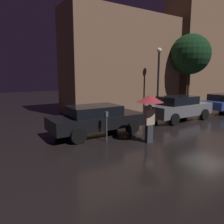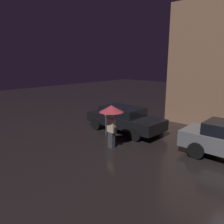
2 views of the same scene
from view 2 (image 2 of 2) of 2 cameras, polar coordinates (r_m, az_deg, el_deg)
The scene contains 3 objects.
parked_car_black at distance 12.38m, azimuth 3.20°, elevation -1.63°, with size 4.58×2.01×1.37m.
pedestrian_with_umbrella at distance 9.71m, azimuth -0.17°, elevation -0.41°, with size 1.10×1.10×2.00m.
parking_meter at distance 11.62m, azimuth -1.58°, elevation -2.38°, with size 0.12×0.10×1.27m.
Camera 2 is at (0.94, -7.90, 3.90)m, focal length 35.00 mm.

